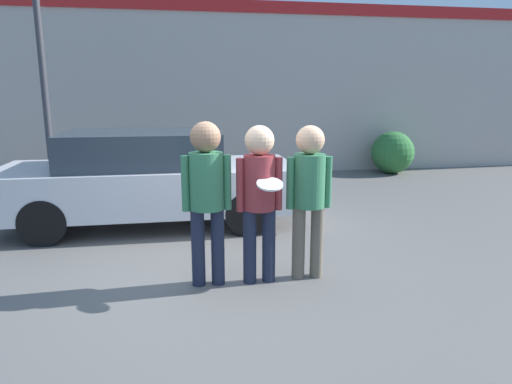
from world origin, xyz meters
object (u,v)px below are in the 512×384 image
object	(u,v)px
person_left	(207,188)
person_right	(309,188)
person_middle_with_frisbee	(259,190)
shrub	(393,152)
parked_car_near	(149,178)

from	to	relation	value
person_left	person_right	size ratio (longest dim) A/B	1.03
person_middle_with_frisbee	shrub	world-z (taller)	person_middle_with_frisbee
person_right	parked_car_near	distance (m)	3.28
person_left	parked_car_near	xyz separation A→B (m)	(-0.78, 2.64, -0.35)
person_middle_with_frisbee	person_right	xyz separation A→B (m)	(0.58, 0.04, -0.01)
person_right	parked_car_near	xyz separation A→B (m)	(-1.93, 2.63, -0.30)
person_middle_with_frisbee	shrub	distance (m)	8.15
person_left	person_middle_with_frisbee	world-z (taller)	person_left
person_middle_with_frisbee	parked_car_near	world-z (taller)	person_middle_with_frisbee
person_right	person_middle_with_frisbee	bearing A→B (deg)	-176.19
person_right	person_left	bearing A→B (deg)	-179.52
person_right	parked_car_near	world-z (taller)	person_right
person_middle_with_frisbee	shrub	bearing A→B (deg)	53.63
person_left	person_middle_with_frisbee	xyz separation A→B (m)	(0.58, -0.03, -0.04)
person_right	shrub	world-z (taller)	person_right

